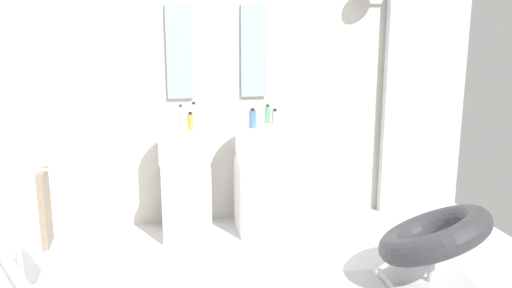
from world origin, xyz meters
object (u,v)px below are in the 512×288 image
object	(u,v)px
shower_column	(390,100)
soap_bottle_green	(268,114)
soap_bottle_grey	(275,117)
soap_bottle_amber	(190,122)
soap_bottle_blue	(253,119)
towel_rack	(40,212)
soap_bottle_clear	(181,115)
pedestal_sink_left	(185,181)
lounge_chair	(433,242)
soap_bottle_white	(194,114)
pedestal_sink_right	(260,177)

from	to	relation	value
shower_column	soap_bottle_green	bearing A→B (deg)	-171.22
soap_bottle_grey	soap_bottle_amber	size ratio (longest dim) A/B	0.87
soap_bottle_blue	soap_bottle_green	xyz separation A→B (m)	(0.17, 0.20, -0.00)
soap_bottle_amber	towel_rack	bearing A→B (deg)	-139.63
soap_bottle_green	soap_bottle_clear	bearing A→B (deg)	174.79
soap_bottle_grey	pedestal_sink_left	bearing A→B (deg)	-176.05
soap_bottle_amber	soap_bottle_green	xyz separation A→B (m)	(0.67, 0.17, 0.01)
lounge_chair	towel_rack	world-z (taller)	towel_rack
soap_bottle_white	soap_bottle_blue	bearing A→B (deg)	-25.10
soap_bottle_blue	soap_bottle_grey	world-z (taller)	soap_bottle_blue
soap_bottle_grey	soap_bottle_green	bearing A→B (deg)	150.98
pedestal_sink_left	towel_rack	world-z (taller)	pedestal_sink_left
soap_bottle_green	soap_bottle_amber	bearing A→B (deg)	-165.58
shower_column	soap_bottle_white	size ratio (longest dim) A/B	10.43
towel_rack	shower_column	bearing A→B (deg)	22.98
shower_column	towel_rack	distance (m)	3.18
soap_bottle_blue	soap_bottle_clear	bearing A→B (deg)	155.20
pedestal_sink_right	soap_bottle_clear	world-z (taller)	soap_bottle_clear
soap_bottle_blue	soap_bottle_green	bearing A→B (deg)	49.63
soap_bottle_amber	soap_bottle_green	world-z (taller)	soap_bottle_green
pedestal_sink_right	soap_bottle_white	distance (m)	0.78
pedestal_sink_left	pedestal_sink_right	world-z (taller)	same
soap_bottle_white	soap_bottle_amber	bearing A→B (deg)	-102.71
pedestal_sink_right	shower_column	world-z (taller)	shower_column
pedestal_sink_left	soap_bottle_amber	bearing A→B (deg)	-58.89
shower_column	soap_bottle_blue	distance (m)	1.42
shower_column	soap_bottle_green	distance (m)	1.22
soap_bottle_grey	pedestal_sink_right	bearing A→B (deg)	-158.52
pedestal_sink_left	lounge_chair	world-z (taller)	pedestal_sink_left
soap_bottle_blue	soap_bottle_grey	size ratio (longest dim) A/B	1.29
pedestal_sink_left	soap_bottle_white	size ratio (longest dim) A/B	5.31
towel_rack	lounge_chair	bearing A→B (deg)	-7.00
pedestal_sink_left	soap_bottle_grey	xyz separation A→B (m)	(0.78, 0.05, 0.52)
lounge_chair	towel_rack	bearing A→B (deg)	173.00
towel_rack	soap_bottle_grey	distance (m)	2.06
soap_bottle_clear	lounge_chair	bearing A→B (deg)	-41.66
pedestal_sink_left	soap_bottle_white	world-z (taller)	soap_bottle_white
towel_rack	soap_bottle_blue	xyz separation A→B (m)	(1.53, 0.85, 0.39)
pedestal_sink_left	soap_bottle_clear	world-z (taller)	soap_bottle_clear
soap_bottle_grey	soap_bottle_clear	bearing A→B (deg)	172.90
soap_bottle_white	soap_bottle_grey	world-z (taller)	soap_bottle_white
shower_column	soap_bottle_green	size ratio (longest dim) A/B	12.68
soap_bottle_white	pedestal_sink_right	bearing A→B (deg)	-10.95
lounge_chair	soap_bottle_amber	size ratio (longest dim) A/B	7.50
lounge_chair	soap_bottle_amber	world-z (taller)	soap_bottle_amber
shower_column	soap_bottle_grey	xyz separation A→B (m)	(-1.14, -0.22, -0.08)
soap_bottle_grey	soap_bottle_green	size ratio (longest dim) A/B	0.79
pedestal_sink_right	soap_bottle_blue	distance (m)	0.55
shower_column	towel_rack	size ratio (longest dim) A/B	2.16
lounge_chair	pedestal_sink_right	bearing A→B (deg)	126.59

